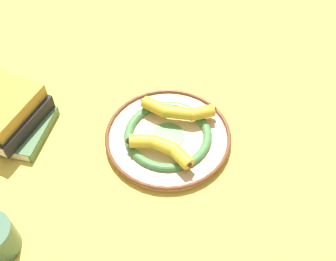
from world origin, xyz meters
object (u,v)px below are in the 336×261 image
banana_a (176,110)px  banana_b (163,148)px  decorative_bowl (168,136)px  book_stack (10,117)px

banana_a → banana_b: bearing=-96.1°
banana_b → decorative_bowl: bearing=-74.2°
banana_a → book_stack: (0.37, -0.12, 0.00)m
banana_b → book_stack: bearing=12.5°
decorative_bowl → book_stack: bearing=-26.4°
banana_b → book_stack: size_ratio=0.62×
banana_a → banana_b: 0.12m
book_stack → banana_b: bearing=98.0°
banana_a → book_stack: size_ratio=0.75×
banana_a → banana_b: (0.07, 0.09, 0.00)m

